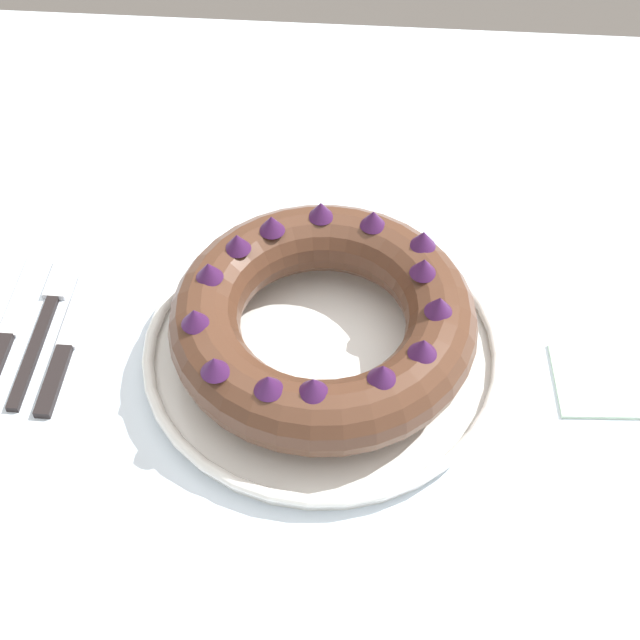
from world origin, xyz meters
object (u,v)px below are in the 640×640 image
at_px(cake_knife, 64,350).
at_px(serving_knife, 5,339).
at_px(fork, 46,318).
at_px(napkin, 620,381).
at_px(bundt_cake, 320,319).
at_px(serving_dish, 320,350).

bearing_deg(cake_knife, serving_knife, 165.01).
bearing_deg(fork, serving_knife, -139.23).
bearing_deg(napkin, bundt_cake, 178.52).
height_order(serving_dish, cake_knife, serving_dish).
xyz_separation_m(bundt_cake, napkin, (0.30, -0.01, -0.06)).
height_order(serving_knife, cake_knife, same).
distance_m(serving_dish, cake_knife, 0.26).
bearing_deg(cake_knife, bundt_cake, -3.16).
distance_m(fork, serving_knife, 0.05).
distance_m(serving_dish, napkin, 0.30).
height_order(bundt_cake, serving_knife, bundt_cake).
height_order(bundt_cake, fork, bundt_cake).
bearing_deg(serving_knife, fork, 41.32).
relative_size(bundt_cake, cake_knife, 1.57).
bearing_deg(fork, bundt_cake, -6.71).
height_order(fork, napkin, fork).
relative_size(fork, serving_knife, 0.95).
relative_size(serving_dish, bundt_cake, 1.21).
bearing_deg(bundt_cake, cake_knife, -177.03).
bearing_deg(fork, serving_dish, -6.70).
relative_size(serving_knife, napkin, 1.67).
xyz_separation_m(cake_knife, napkin, (0.56, 0.01, -0.00)).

